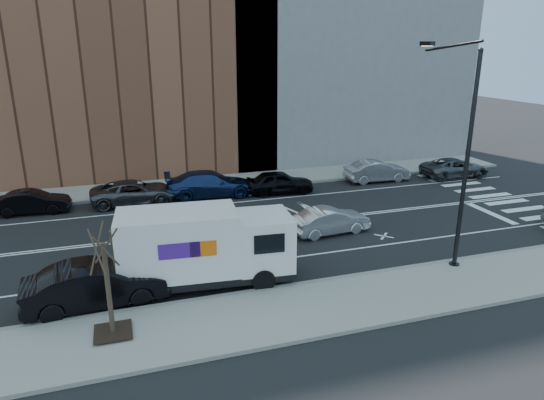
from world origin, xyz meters
TOP-DOWN VIEW (x-y plane):
  - ground at (0.00, 0.00)m, footprint 120.00×120.00m
  - sidewalk_near at (0.00, -8.80)m, footprint 44.00×3.60m
  - sidewalk_far at (0.00, 8.80)m, footprint 44.00×3.60m
  - curb_near at (0.00, -7.00)m, footprint 44.00×0.25m
  - curb_far at (0.00, 7.00)m, footprint 44.00×0.25m
  - crosswalk at (16.00, 0.00)m, footprint 3.00×14.00m
  - road_markings at (0.00, 0.00)m, footprint 40.00×8.60m
  - bldg_brick at (-8.00, 15.60)m, footprint 26.00×10.00m
  - streetlight at (7.00, -6.91)m, footprint 0.44×4.02m
  - street_tree at (-7.00, -8.40)m, footprint 1.20×1.20m
  - fedex_van at (-3.44, -5.60)m, footprint 7.01×2.91m
  - far_parked_b at (-11.20, 5.95)m, footprint 4.11×1.65m
  - far_parked_c at (-5.60, 6.01)m, footprint 5.10×2.36m
  - far_parked_d at (-0.98, 6.06)m, footprint 5.74×2.68m
  - far_parked_e at (3.41, 5.35)m, footprint 4.51×2.26m
  - far_parked_f at (10.82, 5.98)m, footprint 4.55×1.69m
  - far_parked_g at (16.80, 5.33)m, footprint 4.99×2.40m
  - driving_sedan at (3.60, -2.06)m, footprint 4.15×1.78m
  - near_parked_rear_a at (-7.50, -6.04)m, footprint 5.19×2.18m

SIDE VIEW (x-z plane):
  - ground at x=0.00m, z-range 0.00..0.00m
  - crosswalk at x=16.00m, z-range 0.00..0.01m
  - road_markings at x=0.00m, z-range 0.00..0.01m
  - sidewalk_near at x=0.00m, z-range 0.00..0.15m
  - sidewalk_far at x=0.00m, z-range 0.00..0.15m
  - curb_near at x=0.00m, z-range 0.00..0.17m
  - curb_far at x=0.00m, z-range 0.00..0.17m
  - far_parked_b at x=-11.20m, z-range 0.00..1.33m
  - driving_sedan at x=3.60m, z-range 0.00..1.33m
  - far_parked_g at x=16.80m, z-range 0.00..1.37m
  - far_parked_c at x=-5.60m, z-range 0.00..1.42m
  - far_parked_e at x=3.41m, z-range 0.00..1.48m
  - far_parked_f at x=10.82m, z-range 0.00..1.49m
  - far_parked_d at x=-0.98m, z-range 0.00..1.62m
  - near_parked_rear_a at x=-7.50m, z-range 0.00..1.67m
  - street_tree at x=-7.00m, z-range -0.42..3.33m
  - fedex_van at x=-3.44m, z-range 0.08..3.20m
  - streetlight at x=7.00m, z-range 0.41..9.75m
  - bldg_brick at x=-8.00m, z-range 0.00..22.00m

